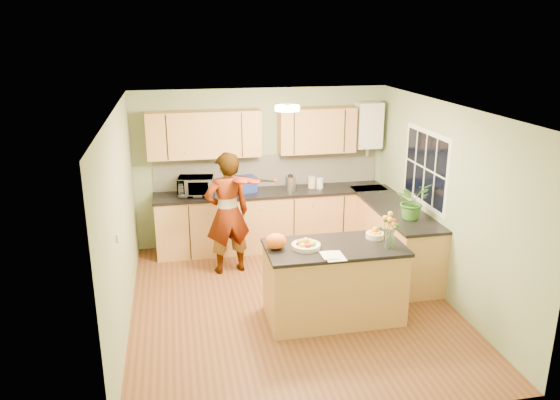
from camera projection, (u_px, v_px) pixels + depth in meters
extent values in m
plane|color=brown|center=(291.00, 304.00, 6.98)|extent=(4.50, 4.50, 0.00)
cube|color=white|center=(293.00, 108.00, 6.22)|extent=(4.00, 4.50, 0.02)
cube|color=#8CA173|center=(262.00, 167.00, 8.70)|extent=(4.00, 0.02, 2.50)
cube|color=#8CA173|center=(351.00, 298.00, 4.49)|extent=(4.00, 0.02, 2.50)
cube|color=#8CA173|center=(121.00, 223.00, 6.23)|extent=(0.02, 4.50, 2.50)
cube|color=#8CA173|center=(445.00, 202.00, 6.97)|extent=(0.02, 4.50, 2.50)
cube|color=tan|center=(271.00, 220.00, 8.68)|extent=(3.60, 0.60, 0.90)
cube|color=black|center=(271.00, 192.00, 8.53)|extent=(3.64, 0.62, 0.04)
cube|color=tan|center=(393.00, 238.00, 7.95)|extent=(0.60, 2.20, 0.90)
cube|color=black|center=(394.00, 208.00, 7.81)|extent=(0.62, 2.24, 0.04)
cube|color=silver|center=(268.00, 170.00, 8.72)|extent=(3.60, 0.02, 0.52)
cube|color=tan|center=(204.00, 134.00, 8.20)|extent=(1.70, 0.34, 0.70)
cube|color=tan|center=(317.00, 130.00, 8.52)|extent=(1.20, 0.34, 0.70)
cube|color=white|center=(368.00, 125.00, 8.67)|extent=(0.40, 0.30, 0.72)
cylinder|color=#AEAEB3|center=(367.00, 150.00, 8.79)|extent=(0.06, 0.06, 0.20)
cube|color=white|center=(425.00, 168.00, 7.44)|extent=(0.01, 1.30, 1.05)
cube|color=black|center=(425.00, 168.00, 7.44)|extent=(0.01, 1.18, 0.92)
cube|color=white|center=(118.00, 238.00, 5.65)|extent=(0.02, 0.09, 0.09)
cylinder|color=#FFEABF|center=(287.00, 108.00, 6.51)|extent=(0.30, 0.30, 0.06)
cylinder|color=white|center=(287.00, 106.00, 6.50)|extent=(0.10, 0.10, 0.02)
cube|color=tan|center=(334.00, 283.00, 6.54)|extent=(1.59, 0.80, 0.90)
cube|color=black|center=(335.00, 247.00, 6.40)|extent=(1.63, 0.84, 0.04)
cylinder|color=beige|center=(306.00, 246.00, 6.32)|extent=(0.34, 0.34, 0.05)
cylinder|color=beige|center=(375.00, 235.00, 6.63)|extent=(0.22, 0.22, 0.06)
cylinder|color=silver|center=(390.00, 239.00, 6.30)|extent=(0.10, 0.10, 0.21)
ellipsoid|color=orange|center=(276.00, 241.00, 6.28)|extent=(0.31, 0.29, 0.19)
cube|color=white|center=(334.00, 256.00, 6.09)|extent=(0.22, 0.30, 0.01)
imported|color=#E2B18A|center=(227.00, 213.00, 7.68)|extent=(0.71, 0.54, 1.77)
imported|color=white|center=(196.00, 186.00, 8.26)|extent=(0.57, 0.43, 0.29)
cube|color=navy|center=(246.00, 184.00, 8.46)|extent=(0.36, 0.31, 0.24)
cylinder|color=#AEAEB3|center=(290.00, 183.00, 8.53)|extent=(0.16, 0.16, 0.23)
sphere|color=black|center=(290.00, 174.00, 8.48)|extent=(0.08, 0.08, 0.08)
cylinder|color=beige|center=(312.00, 182.00, 8.67)|extent=(0.14, 0.14, 0.18)
cylinder|color=white|center=(320.00, 183.00, 8.64)|extent=(0.14, 0.14, 0.17)
imported|color=#346C24|center=(412.00, 201.00, 7.22)|extent=(0.55, 0.51, 0.49)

